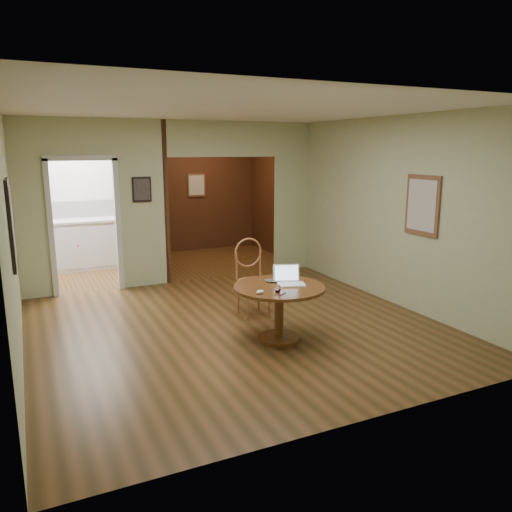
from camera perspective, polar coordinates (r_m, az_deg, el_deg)
name	(u,v)px	position (r m, az deg, el deg)	size (l,w,h in m)	color
floor	(238,328)	(6.45, -2.09, -8.18)	(5.00, 5.00, 0.00)	#422E13
room_shell	(142,205)	(8.92, -12.87, 5.74)	(5.20, 7.50, 5.00)	white
dining_table	(279,300)	(5.89, 2.67, -5.07)	(1.07, 1.07, 0.67)	brown
chair	(251,273)	(6.79, -0.53, -1.94)	(0.45, 0.45, 1.05)	#A8653B
open_laptop	(289,279)	(5.93, 3.77, -2.61)	(0.37, 0.37, 0.22)	white
closed_laptop	(280,281)	(6.01, 2.74, -2.87)	(0.31, 0.20, 0.02)	silver
mouse	(260,292)	(5.52, 0.47, -4.12)	(0.10, 0.06, 0.04)	white
wine_glass	(278,288)	(5.57, 2.49, -3.72)	(0.08, 0.08, 0.09)	white
pen	(283,294)	(5.51, 3.08, -4.36)	(0.01, 0.01, 0.15)	navy
kitchen_cabinet	(85,244)	(9.97, -18.98, 1.31)	(2.06, 0.60, 0.94)	silver
grocery_bag	(126,210)	(10.00, -14.66, 5.14)	(0.28, 0.24, 0.28)	#C3AF8E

